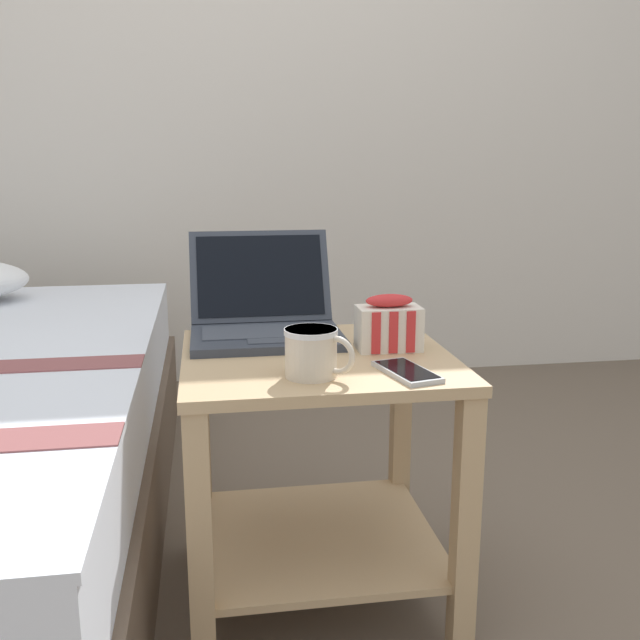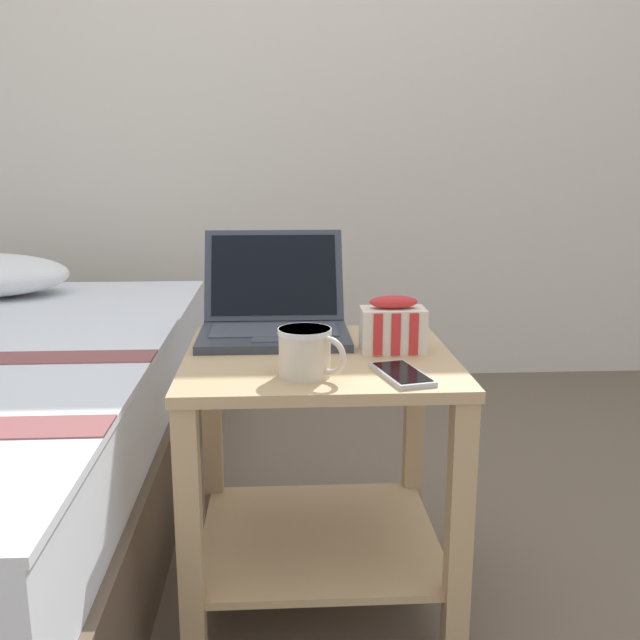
# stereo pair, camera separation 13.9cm
# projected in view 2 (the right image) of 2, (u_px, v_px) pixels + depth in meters

# --- Properties ---
(ground_plane) EXTENTS (8.00, 8.00, 0.00)m
(ground_plane) POSITION_uv_depth(u_px,v_px,m) (319.00, 593.00, 1.56)
(ground_plane) COLOR brown
(back_wall) EXTENTS (8.00, 0.05, 2.50)m
(back_wall) POSITION_uv_depth(u_px,v_px,m) (297.00, 77.00, 2.87)
(back_wall) COLOR beige
(back_wall) RESTS_ON ground_plane
(bedside_table) EXTENTS (0.54, 0.51, 0.54)m
(bedside_table) POSITION_uv_depth(u_px,v_px,m) (319.00, 446.00, 1.49)
(bedside_table) COLOR tan
(bedside_table) RESTS_ON ground_plane
(laptop) EXTENTS (0.32, 0.33, 0.22)m
(laptop) POSITION_uv_depth(u_px,v_px,m) (274.00, 315.00, 1.59)
(laptop) COLOR #333842
(laptop) RESTS_ON bedside_table
(mug_front_left) EXTENTS (0.12, 0.11, 0.09)m
(mug_front_left) POSITION_uv_depth(u_px,v_px,m) (306.00, 350.00, 1.29)
(mug_front_left) COLOR beige
(mug_front_left) RESTS_ON bedside_table
(snack_bag) EXTENTS (0.13, 0.08, 0.12)m
(snack_bag) POSITION_uv_depth(u_px,v_px,m) (393.00, 327.00, 1.45)
(snack_bag) COLOR silver
(snack_bag) RESTS_ON bedside_table
(cell_phone) EXTENTS (0.10, 0.16, 0.01)m
(cell_phone) POSITION_uv_depth(u_px,v_px,m) (402.00, 374.00, 1.29)
(cell_phone) COLOR #B7BABC
(cell_phone) RESTS_ON bedside_table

